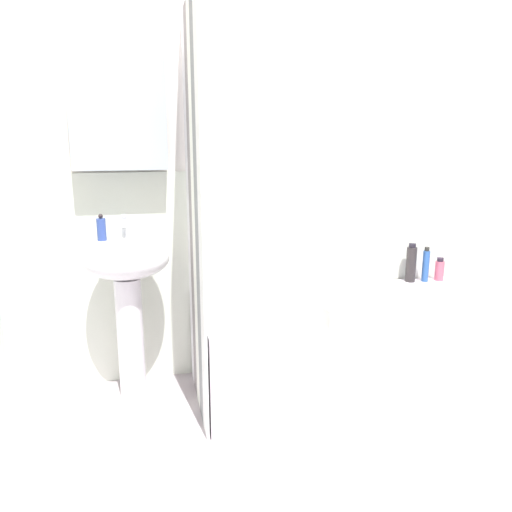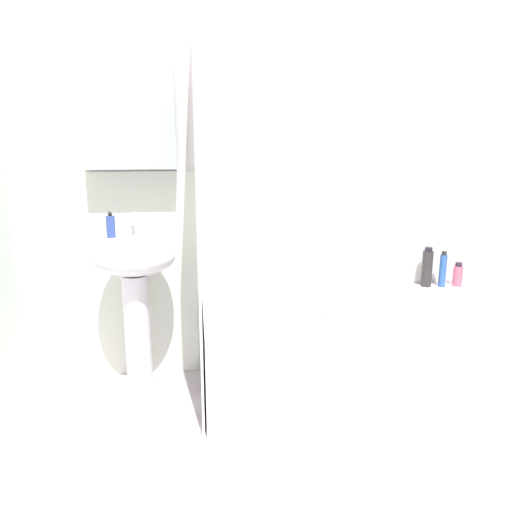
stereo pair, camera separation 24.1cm
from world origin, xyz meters
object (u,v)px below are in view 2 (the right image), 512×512
Objects in this scene: lotion_bottle at (443,270)px; bathtub at (354,349)px; towel_folded at (347,313)px; shampoo_bottle at (458,275)px; soap_dispenser at (111,226)px; conditioner_bottle at (427,268)px; sink at (135,281)px.

bathtub is at bearing -155.63° from lotion_bottle.
towel_folded reaches higher than bathtub.
towel_folded is at bearing -148.51° from shampoo_bottle.
lotion_bottle is 0.90m from towel_folded.
towel_folded is at bearing -145.34° from lotion_bottle.
soap_dispenser is 0.57× the size of conditioner_bottle.
conditioner_bottle is at bearing 169.70° from lotion_bottle.
shampoo_bottle is (1.89, 0.12, -0.06)m from sink.
lotion_bottle is at bearing 34.66° from towel_folded.
bathtub is 6.79× the size of conditioner_bottle.
bathtub is 5.41× the size of towel_folded.
sink reaches higher than towel_folded.
conditioner_bottle is 0.80× the size of towel_folded.
lotion_bottle reaches higher than towel_folded.
conditioner_bottle is at bearing 175.96° from shampoo_bottle.
conditioner_bottle is (0.53, 0.30, 0.37)m from bathtub.
shampoo_bottle is 0.20m from conditioner_bottle.
lotion_bottle is at bearing 2.22° from soap_dispenser.
sink is 0.53× the size of bathtub.
bathtub is at bearing 62.24° from towel_folded.
lotion_bottle is 0.09m from conditioner_bottle.
shampoo_bottle reaches higher than towel_folded.
bathtub is 0.71m from conditioner_bottle.
conditioner_bottle is at bearing 2.86° from soap_dispenser.
towel_folded is (1.17, -0.44, -0.38)m from soap_dispenser.
sink is at bearing -176.33° from lotion_bottle.
bathtub is at bearing -158.50° from shampoo_bottle.
lotion_bottle is (1.91, 0.07, -0.32)m from soap_dispenser.
shampoo_bottle is at bearing 3.57° from sink.
shampoo_bottle is at bearing 1.77° from lotion_bottle.
sink is at bearing -176.43° from shampoo_bottle.
conditioner_bottle is 0.84m from towel_folded.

